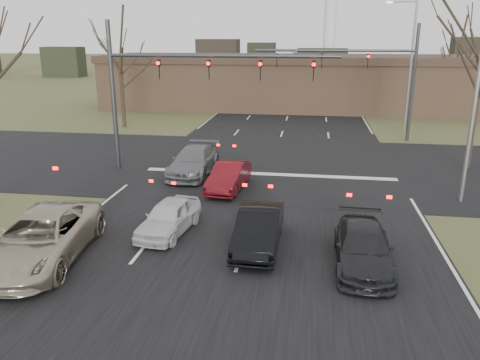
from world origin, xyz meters
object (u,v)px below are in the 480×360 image
Objects in this scene: car_silver_suv at (41,238)px; car_white_sedan at (169,217)px; streetlight_right_far at (409,58)px; car_charcoal_sedan at (363,248)px; car_black_hatch at (259,229)px; streetlight_right_near at (474,76)px; mast_arm_far at (372,68)px; car_grey_ahead at (194,161)px; car_red_ahead at (229,177)px; mast_arm_near at (171,78)px; building at (311,82)px.

car_silver_suv is 4.51m from car_white_sedan.
streetlight_right_far is 2.29× the size of car_charcoal_sedan.
streetlight_right_near is at bearing 36.75° from car_black_hatch.
mast_arm_far is 15.24m from car_grey_ahead.
car_white_sedan is at bearing -116.61° from mast_arm_far.
car_white_sedan is at bearing -98.51° from car_red_ahead.
mast_arm_near reaches higher than car_grey_ahead.
car_silver_suv is (-12.68, -21.18, -4.21)m from mast_arm_far.
mast_arm_far is 15.66m from car_red_ahead.
streetlight_right_far reaches higher than mast_arm_far.
car_silver_suv is 10.97m from car_grey_ahead.
car_black_hatch is 1.06× the size of car_red_ahead.
car_black_hatch is (-5.68, -19.08, -4.33)m from mast_arm_far.
car_black_hatch is 0.84× the size of car_grey_ahead.
building is 4.24× the size of streetlight_right_far.
streetlight_right_near is 13.88m from car_white_sedan.
car_black_hatch is at bearing -110.91° from streetlight_right_far.
mast_arm_far is 20.97m from car_white_sedan.
mast_arm_far is at bearing 63.66° from car_red_ahead.
streetlight_right_near reaches higher than mast_arm_far.
mast_arm_near is 9.70m from car_white_sedan.
streetlight_right_far is at bearing 43.89° from mast_arm_near.
car_white_sedan is at bearing -98.53° from building.
streetlight_right_far is 25.19m from car_black_hatch.
building is at bearing 123.65° from streetlight_right_far.
building is 10.10× the size of car_black_hatch.
streetlight_right_near is 9.81m from car_charcoal_sedan.
mast_arm_near reaches higher than car_charcoal_sedan.
mast_arm_far is at bearing -74.42° from building.
car_grey_ahead is at bearing 140.15° from car_red_ahead.
car_red_ahead is (-7.85, -12.83, -4.37)m from mast_arm_far.
car_white_sedan is 0.74× the size of car_grey_ahead.
car_silver_suv is (-8.50, -36.18, -1.86)m from building.
car_grey_ahead is 1.26× the size of car_red_ahead.
car_grey_ahead is at bearing 118.25° from car_black_hatch.
car_grey_ahead reaches higher than car_charcoal_sedan.
streetlight_right_near is (14.05, -3.00, 0.51)m from mast_arm_near.
car_white_sedan is (-5.00, -33.33, -2.04)m from building.
mast_arm_near is 2.09× the size of car_silver_suv.
mast_arm_far is at bearing 101.47° from streetlight_right_near.
mast_arm_near is 14.29m from car_charcoal_sedan.
streetlight_right_far is 2.00× the size of car_grey_ahead.
car_white_sedan is at bearing 168.00° from car_charcoal_sedan.
car_red_ahead reaches higher than car_charcoal_sedan.
streetlight_right_near reaches higher than car_white_sedan.
car_red_ahead is at bearing 129.61° from car_charcoal_sedan.
building is 15.75m from mast_arm_far.
streetlight_right_near is at bearing -91.68° from streetlight_right_far.
mast_arm_far is at bearing 52.67° from car_silver_suv.
car_silver_suv is 1.57× the size of car_white_sedan.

